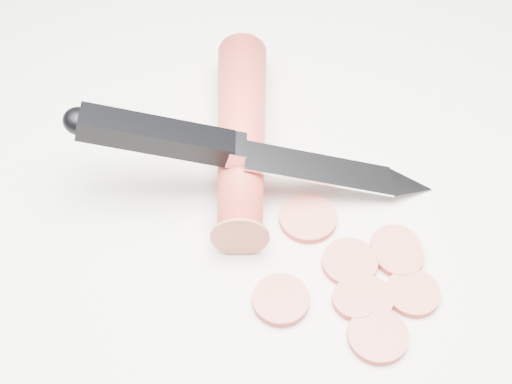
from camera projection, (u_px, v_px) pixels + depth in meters
ground at (333, 228)px, 0.49m from camera, size 2.40×2.40×0.00m
carrot at (241, 134)px, 0.52m from camera, size 0.13×0.17×0.03m
carrot_slice_0 at (378, 336)px, 0.43m from camera, size 0.04×0.04×0.01m
carrot_slice_1 at (368, 299)px, 0.45m from camera, size 0.03×0.03×0.01m
carrot_slice_2 at (399, 256)px, 0.47m from camera, size 0.03×0.03×0.01m
carrot_slice_3 at (350, 262)px, 0.47m from camera, size 0.04×0.04×0.01m
carrot_slice_4 at (396, 246)px, 0.48m from camera, size 0.03×0.03×0.01m
carrot_slice_5 at (413, 293)px, 0.45m from camera, size 0.03×0.03×0.01m
carrot_slice_6 at (355, 300)px, 0.45m from camera, size 0.03×0.03×0.01m
carrot_slice_7 at (308, 218)px, 0.49m from camera, size 0.04×0.04×0.01m
carrot_slice_8 at (281, 300)px, 0.45m from camera, size 0.04×0.04×0.01m
kitchen_knife at (257, 151)px, 0.48m from camera, size 0.23×0.16×0.08m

